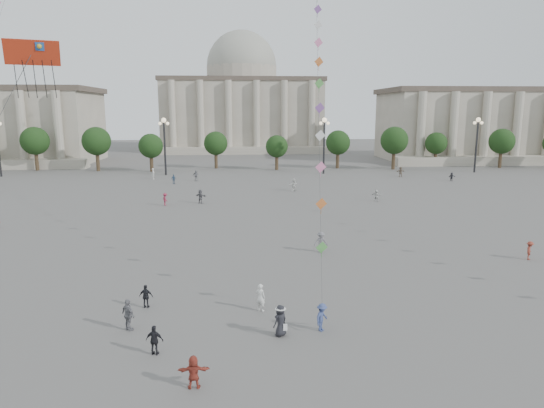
{
  "coord_description": "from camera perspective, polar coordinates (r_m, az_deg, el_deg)",
  "views": [
    {
      "loc": [
        -1.25,
        -21.78,
        12.12
      ],
      "look_at": [
        1.07,
        12.0,
        5.51
      ],
      "focal_mm": 32.0,
      "sensor_mm": 36.0,
      "label": 1
    }
  ],
  "objects": [
    {
      "name": "ground",
      "position": [
        24.96,
        -0.59,
        -18.01
      ],
      "size": [
        360.0,
        360.0,
        0.0
      ],
      "primitive_type": "plane",
      "color": "#504D4B",
      "rests_on": "ground"
    },
    {
      "name": "hall_central",
      "position": [
        151.02,
        -3.53,
        11.82
      ],
      "size": [
        48.3,
        34.3,
        35.5
      ],
      "color": "gray",
      "rests_on": "ground"
    },
    {
      "name": "tree_row",
      "position": [
        100.02,
        -3.23,
        7.17
      ],
      "size": [
        137.12,
        5.12,
        8.0
      ],
      "color": "#3A2A1D",
      "rests_on": "ground"
    },
    {
      "name": "lamp_post_mid_west",
      "position": [
        92.93,
        -12.55,
        7.84
      ],
      "size": [
        2.0,
        0.9,
        10.65
      ],
      "color": "#262628",
      "rests_on": "ground"
    },
    {
      "name": "lamp_post_mid_east",
      "position": [
        93.33,
        6.16,
        8.05
      ],
      "size": [
        2.0,
        0.9,
        10.65
      ],
      "color": "#262628",
      "rests_on": "ground"
    },
    {
      "name": "lamp_post_far_east",
      "position": [
        102.89,
        23.0,
        7.52
      ],
      "size": [
        2.0,
        0.9,
        10.65
      ],
      "color": "#262628",
      "rests_on": "ground"
    },
    {
      "name": "person_crowd_0",
      "position": [
        82.12,
        -11.5,
        2.89
      ],
      "size": [
        0.96,
        0.85,
        1.56
      ],
      "primitive_type": "imported",
      "rotation": [
        0.0,
        0.0,
        0.64
      ],
      "color": "#314D70",
      "rests_on": "ground"
    },
    {
      "name": "person_crowd_4",
      "position": [
        73.34,
        2.58,
        2.28
      ],
      "size": [
        1.65,
        1.65,
        1.91
      ],
      "primitive_type": "imported",
      "rotation": [
        0.0,
        0.0,
        3.93
      ],
      "color": "silver",
      "rests_on": "ground"
    },
    {
      "name": "person_crowd_6",
      "position": [
        42.03,
        5.77,
        -4.48
      ],
      "size": [
        1.18,
        0.69,
        1.83
      ],
      "primitive_type": "imported",
      "rotation": [
        0.0,
        0.0,
        0.01
      ],
      "color": "slate",
      "rests_on": "ground"
    },
    {
      "name": "person_crowd_7",
      "position": [
        66.71,
        12.18,
        1.0
      ],
      "size": [
        1.47,
        1.12,
        1.55
      ],
      "primitive_type": "imported",
      "rotation": [
        0.0,
        0.0,
        2.61
      ],
      "color": "silver",
      "rests_on": "ground"
    },
    {
      "name": "person_crowd_8",
      "position": [
        45.12,
        28.06,
        -4.85
      ],
      "size": [
        1.03,
        1.15,
        1.54
      ],
      "primitive_type": "imported",
      "rotation": [
        0.0,
        0.0,
        0.99
      ],
      "color": "maroon",
      "rests_on": "ground"
    },
    {
      "name": "person_crowd_9",
      "position": [
        89.26,
        20.38,
        3.03
      ],
      "size": [
        1.44,
        0.79,
        1.48
      ],
      "primitive_type": "imported",
      "rotation": [
        0.0,
        0.0,
        0.27
      ],
      "color": "#222227",
      "rests_on": "ground"
    },
    {
      "name": "person_crowd_10",
      "position": [
        88.53,
        -13.79,
        3.49
      ],
      "size": [
        0.58,
        0.78,
        1.95
      ],
      "primitive_type": "imported",
      "rotation": [
        0.0,
        0.0,
        1.74
      ],
      "color": "silver",
      "rests_on": "ground"
    },
    {
      "name": "person_crowd_12",
      "position": [
        64.26,
        -8.41,
        0.89
      ],
      "size": [
        1.72,
        1.44,
        1.85
      ],
      "primitive_type": "imported",
      "rotation": [
        0.0,
        0.0,
        2.53
      ],
      "color": "#5C5C60",
      "rests_on": "ground"
    },
    {
      "name": "person_crowd_13",
      "position": [
        30.1,
        -1.35,
        -10.93
      ],
      "size": [
        0.75,
        0.7,
        1.72
      ],
      "primitive_type": "imported",
      "rotation": [
        0.0,
        0.0,
        2.51
      ],
      "color": "silver",
      "rests_on": "ground"
    },
    {
      "name": "person_crowd_16",
      "position": [
        84.76,
        -8.95,
        3.31
      ],
      "size": [
        1.13,
        0.62,
        1.83
      ],
      "primitive_type": "imported",
      "rotation": [
        0.0,
        0.0,
        6.11
      ],
      "color": "slate",
      "rests_on": "ground"
    },
    {
      "name": "person_crowd_17",
      "position": [
        63.69,
        -12.46,
        0.55
      ],
      "size": [
        1.06,
        1.2,
        1.61
      ],
      "primitive_type": "imported",
      "rotation": [
        0.0,
        0.0,
        2.13
      ],
      "color": "maroon",
      "rests_on": "ground"
    },
    {
      "name": "person_crowd_18",
      "position": [
        91.94,
        14.89,
        3.69
      ],
      "size": [
        1.82,
        0.89,
        1.88
      ],
      "primitive_type": "imported",
      "rotation": [
        0.0,
        0.0,
        3.34
      ],
      "color": "#7D6B56",
      "rests_on": "ground"
    },
    {
      "name": "tourist_1",
      "position": [
        31.54,
        -14.59,
        -10.48
      ],
      "size": [
        0.91,
        0.48,
        1.48
      ],
      "primitive_type": "imported",
      "rotation": [
        0.0,
        0.0,
        3.0
      ],
      "color": "black",
      "rests_on": "ground"
    },
    {
      "name": "tourist_2",
      "position": [
        22.84,
        -9.21,
        -18.93
      ],
      "size": [
        1.42,
        0.49,
        1.52
      ],
      "primitive_type": "imported",
      "rotation": [
        0.0,
        0.0,
        3.17
      ],
      "color": "#9F3A2B",
      "rests_on": "ground"
    },
    {
      "name": "tourist_3",
      "position": [
        28.74,
        -16.55,
        -12.38
      ],
      "size": [
        1.08,
        1.07,
        1.83
      ],
      "primitive_type": "imported",
      "rotation": [
        0.0,
        0.0,
        2.36
      ],
      "color": "slate",
      "rests_on": "ground"
    },
    {
      "name": "tourist_4",
      "position": [
        25.86,
        -13.64,
        -15.31
      ],
      "size": [
        0.97,
        0.55,
        1.55
      ],
      "primitive_type": "imported",
      "rotation": [
        0.0,
        0.0,
        2.94
      ],
      "color": "black",
      "rests_on": "ground"
    },
    {
      "name": "kite_flyer_1",
      "position": [
        27.72,
        5.89,
        -13.12
      ],
      "size": [
        1.1,
        1.18,
        1.6
      ],
      "primitive_type": "imported",
      "rotation": [
        0.0,
        0.0,
        0.91
      ],
      "color": "#37467C",
      "rests_on": "ground"
    },
    {
      "name": "hat_person",
      "position": [
        27.0,
        1.01,
        -13.5
      ],
      "size": [
        1.01,
        0.97,
        1.74
      ],
      "color": "black",
      "rests_on": "ground"
    },
    {
      "name": "dragon_kite",
      "position": [
        23.95,
        -26.36,
        13.8
      ],
      "size": [
        5.08,
        1.23,
        15.13
      ],
      "color": "#A92812",
      "rests_on": "ground"
    }
  ]
}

